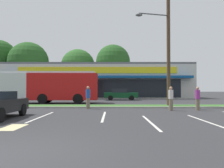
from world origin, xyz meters
name	(u,v)px	position (x,y,z in m)	size (l,w,h in m)	color
ground_plane	(10,154)	(0.00, 0.00, 0.00)	(240.00, 240.00, 0.00)	#2D2D30
grass_median	(83,106)	(0.00, 14.00, 0.06)	(56.00, 2.20, 0.12)	#386B28
curb_lip	(82,107)	(0.00, 12.78, 0.06)	(56.00, 0.24, 0.12)	#99968C
parking_stripe_1	(41,117)	(-1.42, 7.18, 0.00)	(0.12, 4.80, 0.01)	silver
parking_stripe_2	(103,116)	(1.86, 7.39, 0.00)	(0.12, 4.80, 0.01)	silver
parking_stripe_3	(150,122)	(3.99, 5.12, 0.00)	(0.12, 4.80, 0.01)	silver
parking_stripe_4	(204,121)	(6.55, 5.46, 0.00)	(0.12, 4.80, 0.01)	silver
lot_arrow	(12,127)	(-1.50, 3.73, 0.00)	(0.70, 1.60, 0.01)	beige
storefront_building	(99,81)	(0.10, 35.74, 2.77)	(29.83, 12.83, 5.53)	beige
tree_left	(28,62)	(-14.73, 42.64, 6.92)	(8.14, 8.14, 11.00)	#473323
tree_mid_left	(77,66)	(-5.14, 46.07, 6.46)	(7.34, 7.34, 10.14)	#473323
tree_mid	(113,62)	(2.51, 42.92, 7.04)	(6.99, 6.99, 10.55)	#473323
utility_pole	(166,39)	(6.86, 14.15, 5.62)	(3.16, 2.36, 10.54)	#4C3826
city_bus	(36,86)	(-5.53, 19.11, 1.77)	(12.73, 2.96, 3.25)	#B71414
car_1	(120,94)	(3.41, 25.68, 0.77)	(4.36, 2.00, 1.51)	#0C3F1E
pedestrian_near_bench	(170,98)	(6.33, 10.80, 0.82)	(0.33, 0.33, 1.63)	#726651
pedestrian_by_pole	(88,98)	(0.53, 12.08, 0.84)	(0.34, 0.34, 1.67)	#726651
pedestrian_mid	(197,99)	(8.18, 10.85, 0.81)	(0.33, 0.33, 1.62)	#726651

